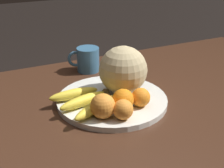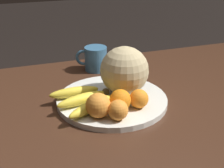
# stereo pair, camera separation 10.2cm
# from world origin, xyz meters

# --- Properties ---
(kitchen_table) EXTENTS (1.63, 0.92, 0.72)m
(kitchen_table) POSITION_xyz_m (0.00, 0.00, 0.64)
(kitchen_table) COLOR #3D2316
(kitchen_table) RESTS_ON ground_plane
(fruit_bowl) EXTENTS (0.37, 0.37, 0.02)m
(fruit_bowl) POSITION_xyz_m (-0.07, 0.03, 0.73)
(fruit_bowl) COLOR silver
(fruit_bowl) RESTS_ON kitchen_table
(melon) EXTENTS (0.16, 0.16, 0.16)m
(melon) POSITION_xyz_m (-0.01, 0.05, 0.82)
(melon) COLOR tan
(melon) RESTS_ON fruit_bowl
(banana_bunch) EXTENTS (0.20, 0.19, 0.03)m
(banana_bunch) POSITION_xyz_m (-0.17, 0.01, 0.76)
(banana_bunch) COLOR #473819
(banana_bunch) RESTS_ON fruit_bowl
(orange_front_left) EXTENTS (0.06, 0.06, 0.06)m
(orange_front_left) POSITION_xyz_m (-0.01, -0.06, 0.77)
(orange_front_left) COLOR orange
(orange_front_left) RESTS_ON fruit_bowl
(orange_front_right) EXTENTS (0.06, 0.06, 0.06)m
(orange_front_right) POSITION_xyz_m (-0.09, -0.11, 0.77)
(orange_front_right) COLOR orange
(orange_front_right) RESTS_ON fruit_bowl
(orange_mid_center) EXTENTS (0.07, 0.07, 0.07)m
(orange_mid_center) POSITION_xyz_m (-0.07, -0.06, 0.78)
(orange_mid_center) COLOR orange
(orange_mid_center) RESTS_ON fruit_bowl
(orange_back_left) EXTENTS (0.07, 0.07, 0.07)m
(orange_back_left) POSITION_xyz_m (-0.14, -0.07, 0.78)
(orange_back_left) COLOR orange
(orange_back_left) RESTS_ON fruit_bowl
(produce_tag) EXTENTS (0.07, 0.07, 0.00)m
(produce_tag) POSITION_xyz_m (-0.04, -0.03, 0.74)
(produce_tag) COLOR white
(produce_tag) RESTS_ON fruit_bowl
(ceramic_mug) EXTENTS (0.13, 0.09, 0.10)m
(ceramic_mug) POSITION_xyz_m (-0.04, 0.32, 0.77)
(ceramic_mug) COLOR #386689
(ceramic_mug) RESTS_ON kitchen_table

